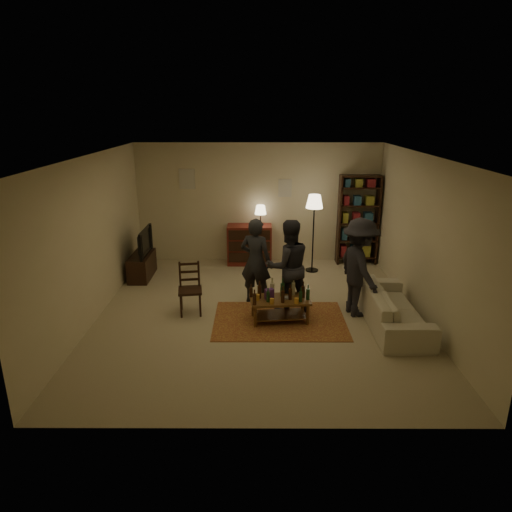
{
  "coord_description": "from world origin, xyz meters",
  "views": [
    {
      "loc": [
        -0.02,
        -7.25,
        3.41
      ],
      "look_at": [
        -0.04,
        0.1,
        1.02
      ],
      "focal_mm": 32.0,
      "sensor_mm": 36.0,
      "label": 1
    }
  ],
  "objects_px": {
    "floor_lamp": "(314,207)",
    "coffee_table": "(279,300)",
    "tv_stand": "(142,260)",
    "person_left": "(256,261)",
    "dining_chair": "(190,286)",
    "dresser": "(250,243)",
    "person_right": "(288,266)",
    "sofa": "(393,307)",
    "bookshelf": "(358,219)",
    "person_by_sofa": "(359,268)"
  },
  "relations": [
    {
      "from": "tv_stand",
      "to": "person_left",
      "type": "height_order",
      "value": "person_left"
    },
    {
      "from": "person_left",
      "to": "person_by_sofa",
      "type": "height_order",
      "value": "person_by_sofa"
    },
    {
      "from": "coffee_table",
      "to": "person_right",
      "type": "height_order",
      "value": "person_right"
    },
    {
      "from": "coffee_table",
      "to": "dining_chair",
      "type": "relative_size",
      "value": 1.12
    },
    {
      "from": "tv_stand",
      "to": "coffee_table",
      "type": "bearing_deg",
      "value": -36.67
    },
    {
      "from": "coffee_table",
      "to": "bookshelf",
      "type": "distance_m",
      "value": 3.66
    },
    {
      "from": "sofa",
      "to": "person_left",
      "type": "bearing_deg",
      "value": 68.03
    },
    {
      "from": "person_by_sofa",
      "to": "tv_stand",
      "type": "bearing_deg",
      "value": 51.83
    },
    {
      "from": "dining_chair",
      "to": "dresser",
      "type": "relative_size",
      "value": 0.68
    },
    {
      "from": "floor_lamp",
      "to": "person_right",
      "type": "distance_m",
      "value": 2.25
    },
    {
      "from": "dining_chair",
      "to": "person_right",
      "type": "xyz_separation_m",
      "value": [
        1.7,
        0.08,
        0.34
      ]
    },
    {
      "from": "dresser",
      "to": "floor_lamp",
      "type": "distance_m",
      "value": 1.75
    },
    {
      "from": "bookshelf",
      "to": "person_by_sofa",
      "type": "relative_size",
      "value": 1.19
    },
    {
      "from": "bookshelf",
      "to": "person_right",
      "type": "distance_m",
      "value": 3.16
    },
    {
      "from": "dresser",
      "to": "person_by_sofa",
      "type": "xyz_separation_m",
      "value": [
        1.89,
        -2.71,
        0.37
      ]
    },
    {
      "from": "tv_stand",
      "to": "dresser",
      "type": "bearing_deg",
      "value": 22.07
    },
    {
      "from": "dining_chair",
      "to": "person_left",
      "type": "bearing_deg",
      "value": 12.92
    },
    {
      "from": "tv_stand",
      "to": "dresser",
      "type": "distance_m",
      "value": 2.43
    },
    {
      "from": "dresser",
      "to": "floor_lamp",
      "type": "xyz_separation_m",
      "value": [
        1.37,
        -0.51,
        0.96
      ]
    },
    {
      "from": "tv_stand",
      "to": "sofa",
      "type": "distance_m",
      "value": 5.14
    },
    {
      "from": "person_right",
      "to": "sofa",
      "type": "bearing_deg",
      "value": 147.33
    },
    {
      "from": "coffee_table",
      "to": "bookshelf",
      "type": "relative_size",
      "value": 0.51
    },
    {
      "from": "tv_stand",
      "to": "person_left",
      "type": "bearing_deg",
      "value": -28.35
    },
    {
      "from": "dresser",
      "to": "person_by_sofa",
      "type": "distance_m",
      "value": 3.32
    },
    {
      "from": "floor_lamp",
      "to": "person_right",
      "type": "xyz_separation_m",
      "value": [
        -0.67,
        -2.06,
        -0.61
      ]
    },
    {
      "from": "tv_stand",
      "to": "bookshelf",
      "type": "distance_m",
      "value": 4.84
    },
    {
      "from": "person_right",
      "to": "floor_lamp",
      "type": "bearing_deg",
      "value": -122.73
    },
    {
      "from": "tv_stand",
      "to": "sofa",
      "type": "bearing_deg",
      "value": -25.34
    },
    {
      "from": "dining_chair",
      "to": "person_by_sofa",
      "type": "xyz_separation_m",
      "value": [
        2.89,
        -0.06,
        0.37
      ]
    },
    {
      "from": "person_left",
      "to": "person_by_sofa",
      "type": "bearing_deg",
      "value": -175.4
    },
    {
      "from": "coffee_table",
      "to": "floor_lamp",
      "type": "distance_m",
      "value": 2.83
    },
    {
      "from": "floor_lamp",
      "to": "coffee_table",
      "type": "bearing_deg",
      "value": -108.52
    },
    {
      "from": "tv_stand",
      "to": "floor_lamp",
      "type": "bearing_deg",
      "value": 6.41
    },
    {
      "from": "sofa",
      "to": "person_left",
      "type": "relative_size",
      "value": 1.32
    },
    {
      "from": "person_left",
      "to": "bookshelf",
      "type": "bearing_deg",
      "value": -114.68
    },
    {
      "from": "coffee_table",
      "to": "person_left",
      "type": "bearing_deg",
      "value": 116.83
    },
    {
      "from": "dresser",
      "to": "person_left",
      "type": "bearing_deg",
      "value": -86.33
    },
    {
      "from": "sofa",
      "to": "person_right",
      "type": "height_order",
      "value": "person_right"
    },
    {
      "from": "bookshelf",
      "to": "floor_lamp",
      "type": "height_order",
      "value": "bookshelf"
    },
    {
      "from": "person_right",
      "to": "coffee_table",
      "type": "bearing_deg",
      "value": 54.39
    },
    {
      "from": "tv_stand",
      "to": "dining_chair",
      "type": "bearing_deg",
      "value": -53.98
    },
    {
      "from": "sofa",
      "to": "person_right",
      "type": "relative_size",
      "value": 1.26
    },
    {
      "from": "dining_chair",
      "to": "sofa",
      "type": "height_order",
      "value": "dining_chair"
    },
    {
      "from": "person_by_sofa",
      "to": "person_right",
      "type": "bearing_deg",
      "value": 68.42
    },
    {
      "from": "tv_stand",
      "to": "bookshelf",
      "type": "bearing_deg",
      "value": 11.8
    },
    {
      "from": "person_left",
      "to": "person_right",
      "type": "relative_size",
      "value": 0.96
    },
    {
      "from": "bookshelf",
      "to": "person_left",
      "type": "height_order",
      "value": "bookshelf"
    },
    {
      "from": "person_right",
      "to": "person_by_sofa",
      "type": "distance_m",
      "value": 1.2
    },
    {
      "from": "bookshelf",
      "to": "person_by_sofa",
      "type": "bearing_deg",
      "value": -101.13
    },
    {
      "from": "person_right",
      "to": "person_by_sofa",
      "type": "bearing_deg",
      "value": 158.46
    }
  ]
}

